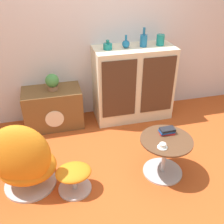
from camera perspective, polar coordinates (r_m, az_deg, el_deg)
ground_plane at (r=2.84m, az=2.97°, el=-13.96°), size 12.00×12.00×0.00m
wall_back at (r=3.50m, az=-3.76°, el=19.23°), size 6.40×0.06×2.60m
sideboard at (r=3.61m, az=4.58°, el=6.21°), size 1.05×0.48×1.00m
tv_console at (r=3.57m, az=-12.67°, el=0.89°), size 0.75×0.44×0.52m
egg_chair at (r=2.63m, az=-18.66°, el=-10.17°), size 0.69×0.66×0.77m
ottoman at (r=2.62m, az=-8.32°, el=-13.52°), size 0.35×0.33×0.27m
coffee_table at (r=2.77m, az=11.40°, el=-8.87°), size 0.53×0.53×0.44m
vase_leftmost at (r=3.33m, az=-0.95°, el=14.15°), size 0.11×0.11×0.12m
vase_inner_left at (r=3.38m, az=3.04°, el=14.62°), size 0.10×0.10×0.16m
vase_inner_right at (r=3.45m, az=6.90°, el=15.28°), size 0.09×0.09×0.24m
vase_rightmost at (r=3.54m, az=10.50°, el=15.18°), size 0.10×0.10×0.14m
potted_plant at (r=3.40m, az=-12.89°, el=6.47°), size 0.17×0.17×0.21m
teacup at (r=2.54m, az=10.95°, el=-7.26°), size 0.10×0.10×0.05m
book_stack at (r=2.73m, az=11.88°, el=-4.04°), size 0.16×0.11×0.06m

